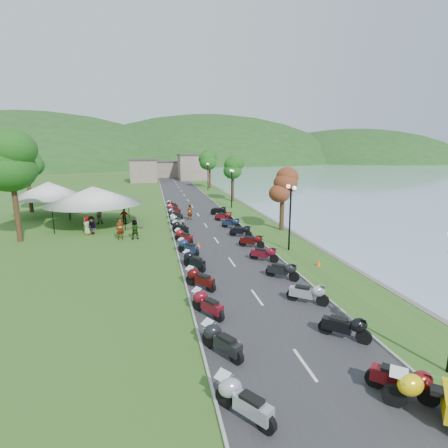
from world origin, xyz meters
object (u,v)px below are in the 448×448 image
yellow_trike (433,399)px  pedestrian_a (121,240)px  pedestrian_b (99,224)px  pedestrian_c (93,234)px  vendor_tent_main (94,206)px

yellow_trike → pedestrian_a: yellow_trike is taller
pedestrian_b → pedestrian_c: 4.53m
pedestrian_b → yellow_trike: bearing=99.2°
yellow_trike → pedestrian_c: size_ratio=1.57×
vendor_tent_main → pedestrian_b: bearing=63.3°
yellow_trike → pedestrian_c: (-13.35, 25.55, -0.61)m
yellow_trike → vendor_tent_main: (-13.65, 29.57, 1.39)m
pedestrian_a → vendor_tent_main: bearing=94.6°
pedestrian_a → pedestrian_b: bearing=91.1°
yellow_trike → vendor_tent_main: size_ratio=0.42×
vendor_tent_main → yellow_trike: bearing=-65.2°
vendor_tent_main → pedestrian_b: (0.26, 0.51, -2.00)m
yellow_trike → pedestrian_c: bearing=-23.5°
vendor_tent_main → pedestrian_a: (3.01, -6.52, -2.00)m
yellow_trike → pedestrian_c: yellow_trike is taller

